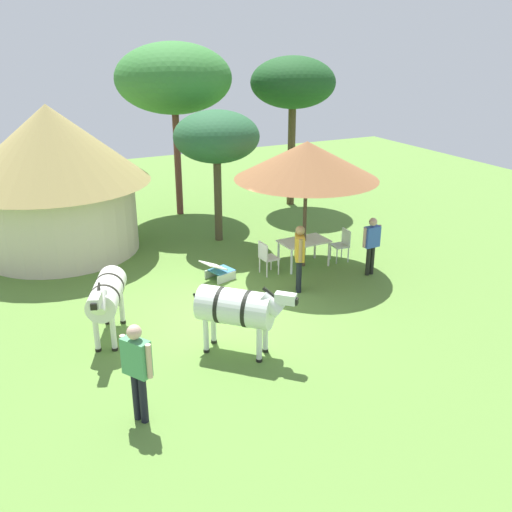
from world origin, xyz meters
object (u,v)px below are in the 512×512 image
patio_chair_west_end (343,243)px  zebra_nearest_camera (238,308)px  shade_umbrella (307,160)px  striped_lounge_chair (218,270)px  zebra_by_umbrella (106,295)px  acacia_tree_behind_hut (174,79)px  guest_behind_table (372,241)px  guest_beside_umbrella (300,253)px  standing_watcher (137,364)px  acacia_tree_far_lawn (216,137)px  acacia_tree_left_background (293,84)px  thatched_hut (54,173)px  patio_dining_table (304,244)px  patio_chair_near_hut (266,256)px

patio_chair_west_end → zebra_nearest_camera: bearing=130.5°
shade_umbrella → zebra_nearest_camera: shade_umbrella is taller
striped_lounge_chair → zebra_by_umbrella: 3.79m
acacia_tree_behind_hut → striped_lounge_chair: bearing=-100.0°
guest_behind_table → zebra_by_umbrella: 6.98m
guest_beside_umbrella → guest_behind_table: 2.23m
standing_watcher → acacia_tree_far_lawn: bearing=117.4°
shade_umbrella → acacia_tree_left_background: size_ratio=0.71×
thatched_hut → patio_dining_table: size_ratio=4.00×
patio_chair_near_hut → striped_lounge_chair: bearing=-104.9°
thatched_hut → acacia_tree_behind_hut: size_ratio=0.93×
guest_behind_table → striped_lounge_chair: guest_behind_table is taller
striped_lounge_chair → patio_chair_west_end: bearing=69.1°
acacia_tree_far_lawn → patio_dining_table: bearing=-67.5°
patio_chair_west_end → zebra_nearest_camera: (-4.73, -3.24, 0.47)m
zebra_nearest_camera → striped_lounge_chair: bearing=-151.7°
patio_dining_table → striped_lounge_chair: 2.50m
patio_chair_near_hut → patio_dining_table: bearing=90.0°
thatched_hut → guest_behind_table: thatched_hut is taller
shade_umbrella → striped_lounge_chair: bearing=175.7°
patio_chair_near_hut → acacia_tree_far_lawn: 4.07m
guest_beside_umbrella → acacia_tree_far_lawn: size_ratio=0.43×
guest_behind_table → standing_watcher: bearing=-158.1°
striped_lounge_chair → zebra_nearest_camera: 3.79m
patio_chair_near_hut → shade_umbrella: bearing=90.0°
patio_dining_table → zebra_nearest_camera: 4.90m
striped_lounge_chair → acacia_tree_far_lawn: acacia_tree_far_lawn is taller
guest_behind_table → acacia_tree_far_lawn: (-2.52, 4.33, 2.23)m
patio_chair_near_hut → striped_lounge_chair: size_ratio=0.96×
shade_umbrella → patio_dining_table: shade_umbrella is taller
guest_beside_umbrella → zebra_by_umbrella: 4.75m
acacia_tree_behind_hut → standing_watcher: bearing=-112.5°
thatched_hut → striped_lounge_chair: bearing=-50.8°
patio_chair_near_hut → thatched_hut: bearing=-136.6°
patio_chair_west_end → zebra_nearest_camera: zebra_nearest_camera is taller
patio_dining_table → patio_chair_near_hut: 1.20m
striped_lounge_chair → zebra_nearest_camera: (-1.07, -3.55, 0.74)m
standing_watcher → zebra_nearest_camera: bearing=86.7°
patio_chair_west_end → acacia_tree_left_background: acacia_tree_left_background is taller
shade_umbrella → patio_dining_table: 2.29m
acacia_tree_behind_hut → zebra_by_umbrella: bearing=-118.8°
patio_chair_near_hut → guest_beside_umbrella: (0.23, -1.31, 0.51)m
guest_beside_umbrella → striped_lounge_chair: size_ratio=1.82×
patio_chair_west_end → guest_behind_table: guest_behind_table is taller
guest_behind_table → standing_watcher: size_ratio=0.89×
standing_watcher → striped_lounge_chair: standing_watcher is taller
shade_umbrella → patio_chair_near_hut: bearing=-176.6°
zebra_nearest_camera → acacia_tree_left_background: size_ratio=0.32×
patio_chair_west_end → zebra_nearest_camera: size_ratio=0.53×
zebra_by_umbrella → patio_dining_table: bearing=-142.0°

